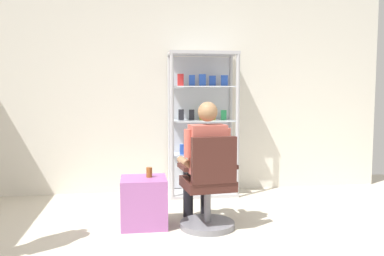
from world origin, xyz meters
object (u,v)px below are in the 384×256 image
object	(u,v)px
tea_glass	(149,172)
office_chair	(209,191)
display_cabinet_main	(202,123)
seated_shopkeeper	(204,157)
storage_crate	(144,202)

from	to	relation	value
tea_glass	office_chair	bearing A→B (deg)	-20.63
tea_glass	display_cabinet_main	bearing A→B (deg)	58.47
display_cabinet_main	seated_shopkeeper	xyz separation A→B (m)	(-0.18, -1.28, -0.26)
storage_crate	tea_glass	distance (m)	0.31
office_chair	tea_glass	bearing A→B (deg)	159.37
display_cabinet_main	seated_shopkeeper	world-z (taller)	display_cabinet_main
seated_shopkeeper	storage_crate	size ratio (longest dim) A/B	2.55
office_chair	storage_crate	world-z (taller)	office_chair
display_cabinet_main	seated_shopkeeper	distance (m)	1.32
office_chair	tea_glass	world-z (taller)	office_chair
office_chair	storage_crate	bearing A→B (deg)	163.19
display_cabinet_main	seated_shopkeeper	size ratio (longest dim) A/B	1.47
office_chair	seated_shopkeeper	bearing A→B (deg)	97.19
office_chair	tea_glass	xyz separation A→B (m)	(-0.59, 0.22, 0.16)
seated_shopkeeper	storage_crate	bearing A→B (deg)	176.94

